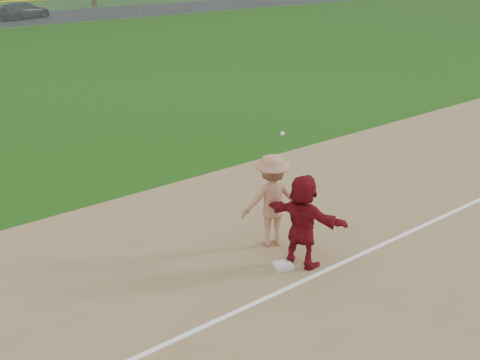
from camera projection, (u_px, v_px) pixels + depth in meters
ground at (287, 261)px, 12.15m from camera, size 160.00×160.00×0.00m
foul_line at (315, 275)px, 11.57m from camera, size 60.00×0.10×0.01m
first_base at (283, 265)px, 11.85m from camera, size 0.45×0.45×0.08m
base_runner at (303, 221)px, 11.65m from camera, size 1.00×1.84×1.89m
car_right at (23, 10)px, 51.89m from camera, size 5.34×3.65×1.43m
first_base_play at (272, 200)px, 12.47m from camera, size 1.48×1.21×2.55m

